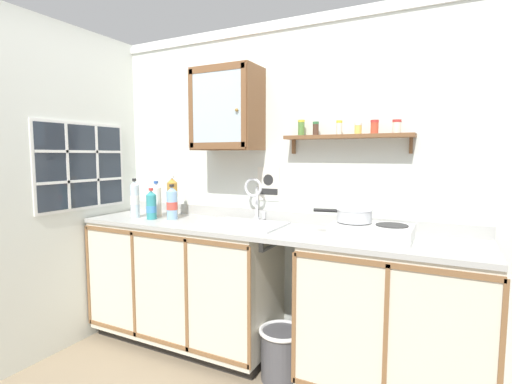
{
  "coord_description": "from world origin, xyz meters",
  "views": [
    {
      "loc": [
        1.13,
        -1.98,
        1.46
      ],
      "look_at": [
        -0.09,
        0.41,
        1.2
      ],
      "focal_mm": 26.55,
      "sensor_mm": 36.0,
      "label": 1
    }
  ],
  "objects_px": {
    "saucepan": "(354,215)",
    "warning_sign": "(268,184)",
    "bottle_detergent_teal_0": "(151,206)",
    "bottle_water_clear_2": "(135,199)",
    "sink": "(245,229)",
    "bottle_juice_amber_4": "(172,198)",
    "hot_plate_stove": "(372,232)",
    "bottle_opaque_white_3": "(156,200)",
    "trash_bin": "(282,353)",
    "bottle_water_blue_1": "(172,204)",
    "wall_cabinet": "(227,109)"
  },
  "relations": [
    {
      "from": "saucepan",
      "to": "warning_sign",
      "type": "distance_m",
      "value": 0.76
    },
    {
      "from": "saucepan",
      "to": "bottle_detergent_teal_0",
      "type": "xyz_separation_m",
      "value": [
        -1.53,
        -0.09,
        -0.03
      ]
    },
    {
      "from": "saucepan",
      "to": "bottle_water_clear_2",
      "type": "relative_size",
      "value": 1.13
    },
    {
      "from": "sink",
      "to": "bottle_juice_amber_4",
      "type": "xyz_separation_m",
      "value": [
        -0.68,
        0.04,
        0.18
      ]
    },
    {
      "from": "warning_sign",
      "to": "hot_plate_stove",
      "type": "bearing_deg",
      "value": -19.57
    },
    {
      "from": "saucepan",
      "to": "bottle_opaque_white_3",
      "type": "distance_m",
      "value": 1.59
    },
    {
      "from": "warning_sign",
      "to": "trash_bin",
      "type": "height_order",
      "value": "warning_sign"
    },
    {
      "from": "saucepan",
      "to": "bottle_water_blue_1",
      "type": "height_order",
      "value": "bottle_water_blue_1"
    },
    {
      "from": "bottle_juice_amber_4",
      "to": "warning_sign",
      "type": "height_order",
      "value": "warning_sign"
    },
    {
      "from": "sink",
      "to": "bottle_opaque_white_3",
      "type": "bearing_deg",
      "value": 178.75
    },
    {
      "from": "sink",
      "to": "bottle_opaque_white_3",
      "type": "distance_m",
      "value": 0.84
    },
    {
      "from": "saucepan",
      "to": "warning_sign",
      "type": "xyz_separation_m",
      "value": [
        -0.7,
        0.27,
        0.14
      ]
    },
    {
      "from": "bottle_water_clear_2",
      "to": "bottle_detergent_teal_0",
      "type": "bearing_deg",
      "value": 1.91
    },
    {
      "from": "wall_cabinet",
      "to": "trash_bin",
      "type": "bearing_deg",
      "value": -24.01
    },
    {
      "from": "sink",
      "to": "bottle_juice_amber_4",
      "type": "relative_size",
      "value": 1.64
    },
    {
      "from": "trash_bin",
      "to": "bottle_detergent_teal_0",
      "type": "bearing_deg",
      "value": 178.2
    },
    {
      "from": "sink",
      "to": "wall_cabinet",
      "type": "relative_size",
      "value": 0.91
    },
    {
      "from": "bottle_opaque_white_3",
      "to": "bottle_juice_amber_4",
      "type": "bearing_deg",
      "value": 7.87
    },
    {
      "from": "hot_plate_stove",
      "to": "bottle_juice_amber_4",
      "type": "xyz_separation_m",
      "value": [
        -1.56,
        0.09,
        0.11
      ]
    },
    {
      "from": "bottle_detergent_teal_0",
      "to": "wall_cabinet",
      "type": "distance_m",
      "value": 0.94
    },
    {
      "from": "bottle_opaque_white_3",
      "to": "bottle_juice_amber_4",
      "type": "xyz_separation_m",
      "value": [
        0.15,
        0.02,
        0.02
      ]
    },
    {
      "from": "sink",
      "to": "saucepan",
      "type": "relative_size",
      "value": 1.54
    },
    {
      "from": "saucepan",
      "to": "trash_bin",
      "type": "xyz_separation_m",
      "value": [
        -0.42,
        -0.12,
        -0.92
      ]
    },
    {
      "from": "bottle_opaque_white_3",
      "to": "bottle_water_clear_2",
      "type": "bearing_deg",
      "value": -125.54
    },
    {
      "from": "saucepan",
      "to": "wall_cabinet",
      "type": "xyz_separation_m",
      "value": [
        -0.97,
        0.12,
        0.69
      ]
    },
    {
      "from": "saucepan",
      "to": "wall_cabinet",
      "type": "bearing_deg",
      "value": 172.84
    },
    {
      "from": "warning_sign",
      "to": "bottle_opaque_white_3",
      "type": "bearing_deg",
      "value": -166.01
    },
    {
      "from": "bottle_detergent_teal_0",
      "to": "wall_cabinet",
      "type": "bearing_deg",
      "value": 20.61
    },
    {
      "from": "bottle_water_clear_2",
      "to": "bottle_juice_amber_4",
      "type": "height_order",
      "value": "bottle_juice_amber_4"
    },
    {
      "from": "trash_bin",
      "to": "warning_sign",
      "type": "bearing_deg",
      "value": 126.0
    },
    {
      "from": "bottle_water_clear_2",
      "to": "trash_bin",
      "type": "distance_m",
      "value": 1.58
    },
    {
      "from": "bottle_detergent_teal_0",
      "to": "bottle_opaque_white_3",
      "type": "relative_size",
      "value": 0.85
    },
    {
      "from": "saucepan",
      "to": "bottle_opaque_white_3",
      "type": "height_order",
      "value": "bottle_opaque_white_3"
    },
    {
      "from": "saucepan",
      "to": "trash_bin",
      "type": "height_order",
      "value": "saucepan"
    },
    {
      "from": "bottle_detergent_teal_0",
      "to": "warning_sign",
      "type": "relative_size",
      "value": 0.96
    },
    {
      "from": "hot_plate_stove",
      "to": "bottle_detergent_teal_0",
      "type": "xyz_separation_m",
      "value": [
        -1.64,
        -0.07,
        0.06
      ]
    },
    {
      "from": "hot_plate_stove",
      "to": "trash_bin",
      "type": "bearing_deg",
      "value": -169.11
    },
    {
      "from": "wall_cabinet",
      "to": "saucepan",
      "type": "bearing_deg",
      "value": -7.16
    },
    {
      "from": "saucepan",
      "to": "wall_cabinet",
      "type": "relative_size",
      "value": 0.59
    },
    {
      "from": "hot_plate_stove",
      "to": "bottle_juice_amber_4",
      "type": "height_order",
      "value": "bottle_juice_amber_4"
    },
    {
      "from": "warning_sign",
      "to": "bottle_water_blue_1",
      "type": "bearing_deg",
      "value": -157.51
    },
    {
      "from": "bottle_water_blue_1",
      "to": "bottle_opaque_white_3",
      "type": "xyz_separation_m",
      "value": [
        -0.21,
        0.06,
        0.01
      ]
    },
    {
      "from": "bottle_water_blue_1",
      "to": "bottle_opaque_white_3",
      "type": "height_order",
      "value": "bottle_opaque_white_3"
    },
    {
      "from": "bottle_water_clear_2",
      "to": "bottle_water_blue_1",
      "type": "bearing_deg",
      "value": 13.92
    },
    {
      "from": "bottle_water_clear_2",
      "to": "bottle_opaque_white_3",
      "type": "distance_m",
      "value": 0.17
    },
    {
      "from": "wall_cabinet",
      "to": "warning_sign",
      "type": "bearing_deg",
      "value": 28.15
    },
    {
      "from": "saucepan",
      "to": "bottle_juice_amber_4",
      "type": "height_order",
      "value": "bottle_juice_amber_4"
    },
    {
      "from": "bottle_water_blue_1",
      "to": "trash_bin",
      "type": "xyz_separation_m",
      "value": [
        0.97,
        -0.11,
        -0.91
      ]
    },
    {
      "from": "wall_cabinet",
      "to": "trash_bin",
      "type": "height_order",
      "value": "wall_cabinet"
    },
    {
      "from": "bottle_opaque_white_3",
      "to": "wall_cabinet",
      "type": "bearing_deg",
      "value": 7.2
    }
  ]
}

